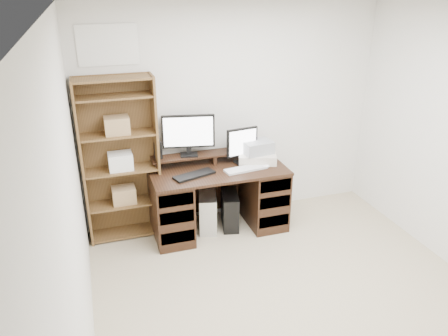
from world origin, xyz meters
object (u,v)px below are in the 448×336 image
monitor_wide (188,133)px  printer (257,157)px  tower_black (230,210)px  bookshelf (120,159)px  desk (218,198)px  monitor_small (242,144)px  tower_silver (208,211)px

monitor_wide → printer: 0.84m
tower_black → bookshelf: 1.38m
desk → monitor_wide: monitor_wide is taller
monitor_wide → bookshelf: 0.78m
monitor_wide → printer: bearing=-0.1°
desk → bookshelf: bookshelf is taller
desk → monitor_small: bearing=18.4°
monitor_wide → monitor_small: monitor_wide is taller
tower_silver → tower_black: bearing=6.5°
printer → tower_silver: bearing=-159.4°
printer → tower_black: size_ratio=0.95×
monitor_wide → tower_black: 1.03m
printer → monitor_wide: bearing=-172.9°
monitor_small → tower_silver: (-0.43, -0.06, -0.75)m
tower_silver → monitor_wide: bearing=146.6°
monitor_wide → tower_black: (0.42, -0.21, -0.92)m
desk → bookshelf: (-1.03, 0.21, 0.53)m
monitor_wide → monitor_small: 0.62m
printer → tower_silver: size_ratio=0.97×
desk → monitor_small: 0.67m
bookshelf → printer: bearing=-5.2°
desk → printer: bearing=8.5°
monitor_wide → tower_black: size_ratio=1.30×
printer → bookshelf: bookshelf is taller
monitor_small → printer: (0.17, -0.03, -0.17)m
monitor_wide → tower_black: bearing=-15.9°
desk → tower_silver: 0.21m
desk → printer: (0.49, 0.07, 0.41)m
printer → tower_black: 0.69m
tower_black → tower_silver: bearing=-174.9°
bookshelf → monitor_wide: bearing=0.7°
tower_silver → bookshelf: bearing=-175.9°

